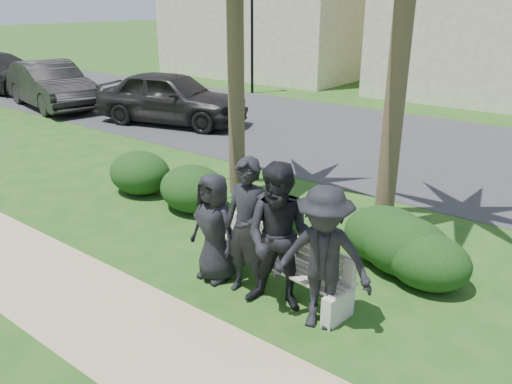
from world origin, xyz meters
TOP-DOWN VIEW (x-y plane):
  - ground at (0.00, 0.00)m, footprint 160.00×160.00m
  - footpath at (0.00, -1.80)m, footprint 30.00×1.60m
  - asphalt_street at (0.00, 8.00)m, footprint 160.00×8.00m
  - stucco_bldg_left at (-12.00, 18.00)m, footprint 10.40×8.40m
  - stucco_bldg_right at (-1.00, 18.00)m, footprint 8.40×8.40m
  - street_lamp at (-9.00, 12.00)m, footprint 0.36×0.36m
  - park_bench at (0.83, 0.03)m, footprint 2.24×0.75m
  - man_a at (-0.03, -0.28)m, footprint 0.80×0.56m
  - man_b at (0.55, -0.27)m, footprint 0.74×0.53m
  - man_c at (1.09, -0.30)m, footprint 1.11×0.97m
  - man_d at (1.71, -0.33)m, footprint 1.31×1.00m
  - hedge_a at (-3.54, 1.33)m, footprint 1.34×1.11m
  - hedge_b at (-2.23, 1.44)m, footprint 1.20×0.99m
  - hedge_c at (-0.30, 1.49)m, footprint 1.05×0.87m
  - hedge_d at (1.64, 1.70)m, footprint 1.31×1.08m
  - hedge_e at (2.00, 1.54)m, footprint 1.30×1.07m
  - hedge_f at (2.39, 1.38)m, footprint 1.17×0.96m
  - hedge_extra at (-2.03, 1.33)m, footprint 1.34×1.11m
  - car_a at (-7.54, 6.00)m, footprint 5.21×3.17m
  - car_b at (-12.88, 5.09)m, footprint 5.25×2.72m

SIDE VIEW (x-z plane):
  - ground at x=0.00m, z-range 0.00..0.00m
  - footpath at x=0.00m, z-range -0.01..0.01m
  - asphalt_street at x=0.00m, z-range -0.01..0.01m
  - hedge_c at x=-0.30m, z-range 0.00..0.68m
  - park_bench at x=0.83m, z-range -0.04..0.73m
  - hedge_f at x=2.39m, z-range 0.00..0.76m
  - hedge_b at x=-2.23m, z-range 0.00..0.78m
  - hedge_e at x=2.00m, z-range 0.00..0.85m
  - hedge_d at x=1.64m, z-range 0.00..0.85m
  - hedge_a at x=-3.54m, z-range 0.00..0.88m
  - hedge_extra at x=-2.03m, z-range 0.00..0.88m
  - man_a at x=-0.03m, z-range 0.00..1.56m
  - car_b at x=-12.88m, z-range 0.00..1.65m
  - car_a at x=-7.54m, z-range 0.00..1.66m
  - man_d at x=1.71m, z-range 0.00..1.80m
  - man_b at x=0.55m, z-range 0.00..1.88m
  - man_c at x=1.09m, z-range 0.00..1.93m
  - street_lamp at x=-9.00m, z-range 0.80..5.09m
  - stucco_bldg_left at x=-12.00m, z-range 0.01..7.31m
  - stucco_bldg_right at x=-1.00m, z-range 0.01..7.31m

